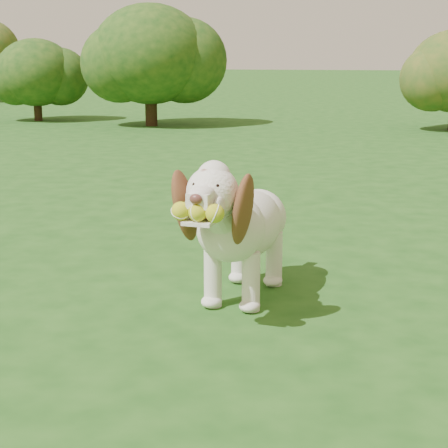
# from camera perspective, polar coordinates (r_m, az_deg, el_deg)

# --- Properties ---
(ground) EXTENTS (80.00, 80.00, 0.00)m
(ground) POSITION_cam_1_polar(r_m,az_deg,el_deg) (3.49, -3.16, -5.22)
(ground) COLOR #1A4814
(ground) RESTS_ON ground
(dog) EXTENTS (0.44, 1.04, 0.68)m
(dog) POSITION_cam_1_polar(r_m,az_deg,el_deg) (3.27, 1.18, 0.15)
(dog) COLOR white
(dog) RESTS_ON ground
(shrub_a) EXTENTS (1.23, 1.23, 1.28)m
(shrub_a) POSITION_cam_1_polar(r_m,az_deg,el_deg) (12.30, -14.14, 11.13)
(shrub_a) COLOR #382314
(shrub_a) RESTS_ON ground
(shrub_b) EXTENTS (1.70, 1.70, 1.76)m
(shrub_b) POSITION_cam_1_polar(r_m,az_deg,el_deg) (11.18, -5.66, 12.75)
(shrub_b) COLOR #382314
(shrub_b) RESTS_ON ground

